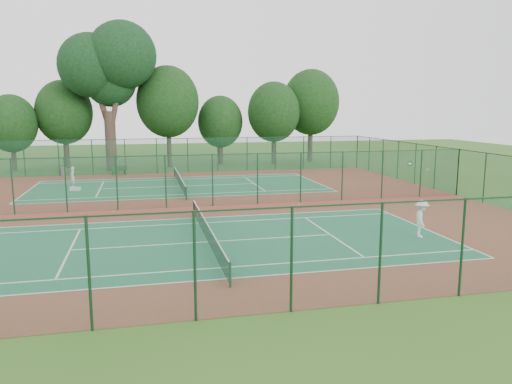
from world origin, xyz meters
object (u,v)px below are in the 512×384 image
player_near (421,219)px  trash_bin (64,172)px  kit_bag (75,189)px  player_far (73,177)px  big_tree (108,65)px  bench (119,170)px

player_near → trash_bin: bearing=61.6°
trash_bin → kit_bag: 9.01m
player_near → kit_bag: bearing=69.5°
player_far → trash_bin: player_far is taller
player_far → big_tree: bearing=158.8°
player_near → player_far: bearing=67.3°
trash_bin → bench: trash_bin is taller
player_far → bench: size_ratio=1.07×
kit_bag → big_tree: 17.34m
kit_bag → big_tree: size_ratio=0.05×
player_near → trash_bin: size_ratio=2.06×
big_tree → player_far: bearing=-102.7°
kit_bag → player_far: bearing=125.2°
player_far → player_near: bearing=34.3°
player_far → trash_bin: size_ratio=1.80×
player_far → big_tree: (2.62, 11.59, 9.97)m
trash_bin → kit_bag: trash_bin is taller
player_near → trash_bin: player_near is taller
big_tree → kit_bag: bearing=-99.4°
player_near → big_tree: bearing=51.8°
trash_bin → big_tree: 12.15m
player_far → bench: (3.42, 7.06, -0.37)m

